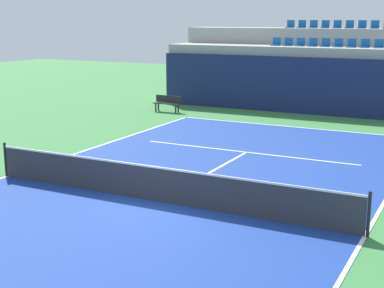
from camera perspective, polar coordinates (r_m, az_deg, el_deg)
ground_plane at (r=15.37m, az=-3.44°, el=-5.83°), size 80.00×80.00×0.00m
court_surface at (r=15.37m, az=-3.44°, el=-5.81°), size 11.00×24.00×0.01m
baseline_far at (r=26.04m, az=10.05°, el=1.72°), size 11.00×0.10×0.00m
sideline_left at (r=18.63m, az=-18.05°, el=-3.09°), size 0.10×24.00×0.00m
sideline_right at (r=13.58m, az=17.03°, el=-8.87°), size 0.10×24.00×0.00m
service_line_far at (r=20.91m, az=5.51°, el=-0.83°), size 8.26×0.10×0.00m
centre_service_line at (r=18.07m, az=1.73°, el=-2.93°), size 0.10×6.40×0.00m
back_wall at (r=29.48m, az=12.39°, el=5.69°), size 17.31×0.30×2.88m
stands_tier_lower at (r=30.75m, az=13.07°, el=6.38°), size 17.31×2.40×3.36m
stands_tier_upper at (r=33.03m, az=14.16°, el=7.53°), size 17.31×2.40×4.27m
seating_row_lower at (r=30.71m, az=13.29°, el=9.75°), size 5.82×0.44×0.44m
seating_row_upper at (r=33.01m, az=14.41°, el=11.45°), size 5.82×0.44×0.44m
tennis_net at (r=15.22m, az=-3.46°, el=-4.01°), size 11.08×0.08×1.07m
player_bench at (r=29.78m, az=-2.48°, el=4.23°), size 1.50×0.40×0.85m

